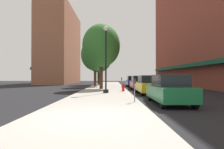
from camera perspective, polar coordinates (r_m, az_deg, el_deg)
name	(u,v)px	position (r m, az deg, el deg)	size (l,w,h in m)	color
ground_plane	(137,89)	(25.07, 7.34, -4.18)	(90.00, 90.00, 0.00)	black
sidewalk_slab	(106,88)	(25.87, -1.79, -3.95)	(4.80, 50.00, 0.12)	#A8A399
building_right_brick	(205,4)	(33.99, 26.10, 18.47)	(6.80, 40.00, 25.34)	brown
building_far_background	(61,47)	(45.88, -15.11, 7.93)	(6.80, 18.00, 16.78)	#9E6047
lamppost	(106,58)	(16.85, -1.92, 4.98)	(0.48, 0.48, 5.90)	black
fire_hydrant	(123,87)	(18.78, 3.29, -3.79)	(0.33, 0.26, 0.79)	red
parking_meter_near	(121,81)	(25.28, 2.82, -2.01)	(0.14, 0.09, 1.31)	slate
parking_meter_far	(134,87)	(10.86, 6.69, -3.81)	(0.14, 0.09, 1.31)	slate
tree_near	(95,55)	(29.16, -5.13, 5.93)	(4.27, 4.27, 7.24)	#422D1E
tree_mid	(101,46)	(22.83, -3.31, 8.55)	(4.45, 4.45, 7.66)	#422D1E
tree_far	(98,57)	(36.21, -4.11, 5.36)	(5.19, 5.19, 8.21)	#422D1E
car_green	(169,90)	(11.27, 16.62, -4.39)	(1.80, 4.30, 1.66)	black
car_yellow	(148,85)	(17.31, 10.69, -3.09)	(1.80, 4.30, 1.66)	black
car_red	(139,83)	(23.16, 7.94, -2.47)	(1.80, 4.30, 1.66)	black
car_blue	(132,81)	(30.14, 6.08, -2.05)	(1.80, 4.30, 1.66)	black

